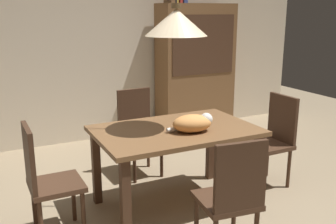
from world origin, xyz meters
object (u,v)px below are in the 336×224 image
object	(u,v)px
chair_right_side	(274,136)
cat_sleeping	(193,123)
pendant_lamp	(176,22)
chair_far_back	(138,128)
chair_near_front	(232,195)
chair_left_side	(45,177)
dining_table	(176,139)
hutch_bookcase	(195,72)

from	to	relation	value
chair_right_side	cat_sleeping	size ratio (longest dim) A/B	2.35
chair_right_side	pendant_lamp	bearing A→B (deg)	-179.92
chair_far_back	chair_near_front	size ratio (longest dim) A/B	1.00
chair_left_side	chair_right_side	world-z (taller)	same
dining_table	chair_left_side	bearing A→B (deg)	-179.96
chair_far_back	chair_left_side	bearing A→B (deg)	-141.97
chair_far_back	pendant_lamp	xyz separation A→B (m)	(0.00, -0.88, 1.15)
chair_right_side	hutch_bookcase	xyz separation A→B (m)	(0.20, 1.96, 0.38)
pendant_lamp	hutch_bookcase	distance (m)	2.49
pendant_lamp	cat_sleeping	bearing A→B (deg)	-57.43
dining_table	pendant_lamp	distance (m)	1.01
chair_near_front	cat_sleeping	xyz separation A→B (m)	(0.10, 0.73, 0.32)
chair_left_side	cat_sleeping	bearing A→B (deg)	-6.82
chair_right_side	chair_near_front	bearing A→B (deg)	-142.30
chair_left_side	chair_right_side	distance (m)	2.26
chair_far_back	chair_near_front	distance (m)	1.76
cat_sleeping	pendant_lamp	distance (m)	0.85
dining_table	chair_far_back	xyz separation A→B (m)	(-0.00, 0.88, -0.14)
chair_far_back	chair_left_side	distance (m)	1.43
chair_far_back	dining_table	bearing A→B (deg)	-89.72
cat_sleeping	chair_right_side	bearing A→B (deg)	8.17
dining_table	chair_near_front	size ratio (longest dim) A/B	1.51
dining_table	chair_right_side	bearing A→B (deg)	0.08
pendant_lamp	dining_table	bearing A→B (deg)	-110.56
chair_left_side	pendant_lamp	world-z (taller)	pendant_lamp
chair_far_back	chair_right_side	distance (m)	1.43
cat_sleeping	pendant_lamp	size ratio (longest dim) A/B	0.30
chair_near_front	hutch_bookcase	distance (m)	3.16
chair_near_front	chair_right_side	xyz separation A→B (m)	(1.14, 0.88, 0.00)
dining_table	chair_far_back	size ratio (longest dim) A/B	1.51
chair_left_side	chair_right_side	bearing A→B (deg)	0.06
chair_far_back	chair_right_side	world-z (taller)	same
chair_far_back	chair_right_side	bearing A→B (deg)	-37.74
pendant_lamp	hutch_bookcase	xyz separation A→B (m)	(1.33, 1.96, -0.77)
chair_near_front	chair_left_side	bearing A→B (deg)	141.92
dining_table	chair_near_front	world-z (taller)	chair_near_front
chair_far_back	pendant_lamp	world-z (taller)	pendant_lamp
hutch_bookcase	chair_near_front	bearing A→B (deg)	-115.33
chair_left_side	pendant_lamp	distance (m)	1.61
chair_right_side	pendant_lamp	size ratio (longest dim) A/B	0.72
cat_sleeping	hutch_bookcase	bearing A→B (deg)	59.52
dining_table	chair_far_back	bearing A→B (deg)	90.28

